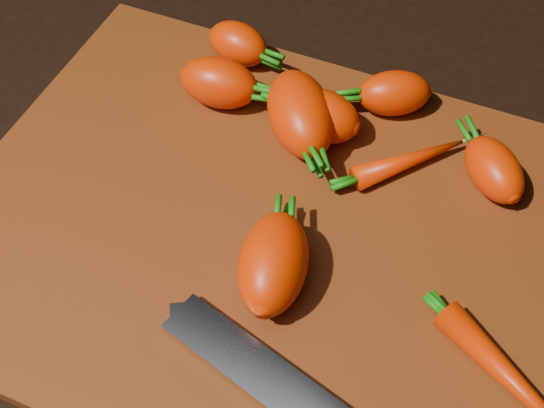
% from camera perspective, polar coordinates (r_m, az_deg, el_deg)
% --- Properties ---
extents(ground, '(2.00, 2.00, 0.01)m').
position_cam_1_polar(ground, '(0.61, -0.37, -2.67)').
color(ground, black).
extents(cutting_board, '(0.50, 0.40, 0.01)m').
position_cam_1_polar(cutting_board, '(0.61, -0.37, -2.08)').
color(cutting_board, '#56260E').
rests_on(cutting_board, ground).
extents(carrot_0, '(0.07, 0.05, 0.05)m').
position_cam_1_polar(carrot_0, '(0.68, -4.02, 9.10)').
color(carrot_0, '#EF2C00').
rests_on(carrot_0, cutting_board).
extents(carrot_1, '(0.07, 0.05, 0.05)m').
position_cam_1_polar(carrot_1, '(0.65, 3.77, 6.65)').
color(carrot_1, '#EF2C00').
rests_on(carrot_1, cutting_board).
extents(carrot_2, '(0.10, 0.11, 0.05)m').
position_cam_1_polar(carrot_2, '(0.64, 2.14, 6.80)').
color(carrot_2, '#EF2C00').
rests_on(carrot_2, cutting_board).
extents(carrot_3, '(0.07, 0.10, 0.05)m').
position_cam_1_polar(carrot_3, '(0.55, 0.09, -4.48)').
color(carrot_3, '#EF2C00').
rests_on(carrot_3, cutting_board).
extents(carrot_4, '(0.08, 0.07, 0.04)m').
position_cam_1_polar(carrot_4, '(0.68, 9.19, 8.24)').
color(carrot_4, '#EF2C00').
rests_on(carrot_4, cutting_board).
extents(carrot_5, '(0.07, 0.05, 0.04)m').
position_cam_1_polar(carrot_5, '(0.72, -2.56, 11.96)').
color(carrot_5, '#EF2C00').
rests_on(carrot_5, cutting_board).
extents(carrot_6, '(0.07, 0.08, 0.04)m').
position_cam_1_polar(carrot_6, '(0.64, 16.37, 2.51)').
color(carrot_6, '#EF2C00').
rests_on(carrot_6, cutting_board).
extents(carrot_7, '(0.09, 0.09, 0.02)m').
position_cam_1_polar(carrot_7, '(0.64, 10.33, 3.28)').
color(carrot_7, '#EF2C00').
rests_on(carrot_7, cutting_board).
extents(carrot_8, '(0.13, 0.09, 0.02)m').
position_cam_1_polar(carrot_8, '(0.55, 17.97, -12.86)').
color(carrot_8, '#EF2C00').
rests_on(carrot_8, cutting_board).
extents(knife, '(0.30, 0.11, 0.02)m').
position_cam_1_polar(knife, '(0.52, 2.19, -14.72)').
color(knife, gray).
rests_on(knife, cutting_board).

